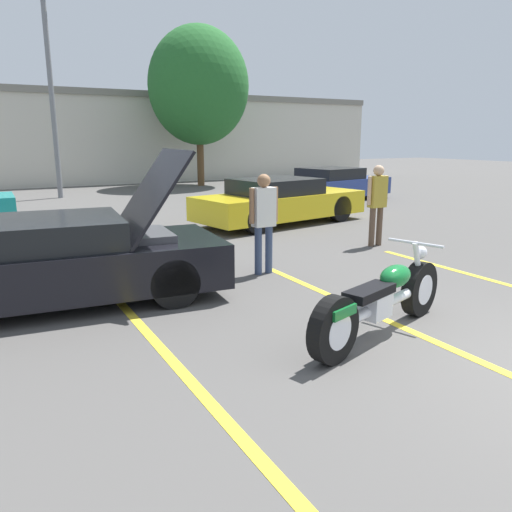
{
  "coord_description": "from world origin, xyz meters",
  "views": [
    {
      "loc": [
        -4.84,
        -2.03,
        2.19
      ],
      "look_at": [
        -2.01,
        3.08,
        0.8
      ],
      "focal_mm": 35.0,
      "sensor_mm": 36.0,
      "label": 1
    }
  ],
  "objects_px": {
    "light_pole": "(52,79)",
    "spectator_by_show_car": "(377,199)",
    "show_car_hood_open": "(63,260)",
    "spectator_near_motorcycle": "(264,216)",
    "tree_background": "(199,86)",
    "parked_car_mid_row": "(280,202)",
    "motorcycle": "(381,301)",
    "parked_car_right_row": "(332,184)"
  },
  "relations": [
    {
      "from": "spectator_by_show_car",
      "to": "tree_background",
      "type": "bearing_deg",
      "value": 81.63
    },
    {
      "from": "parked_car_right_row",
      "to": "spectator_near_motorcycle",
      "type": "xyz_separation_m",
      "value": [
        -7.19,
        -7.55,
        0.41
      ]
    },
    {
      "from": "light_pole",
      "to": "show_car_hood_open",
      "type": "relative_size",
      "value": 1.73
    },
    {
      "from": "parked_car_mid_row",
      "to": "parked_car_right_row",
      "type": "relative_size",
      "value": 1.06
    },
    {
      "from": "motorcycle",
      "to": "show_car_hood_open",
      "type": "height_order",
      "value": "show_car_hood_open"
    },
    {
      "from": "parked_car_mid_row",
      "to": "spectator_near_motorcycle",
      "type": "xyz_separation_m",
      "value": [
        -2.84,
        -4.11,
        0.39
      ]
    },
    {
      "from": "light_pole",
      "to": "spectator_near_motorcycle",
      "type": "relative_size",
      "value": 4.72
    },
    {
      "from": "motorcycle",
      "to": "spectator_by_show_car",
      "type": "height_order",
      "value": "spectator_by_show_car"
    },
    {
      "from": "light_pole",
      "to": "motorcycle",
      "type": "height_order",
      "value": "light_pole"
    },
    {
      "from": "light_pole",
      "to": "motorcycle",
      "type": "relative_size",
      "value": 3.09
    },
    {
      "from": "show_car_hood_open",
      "to": "parked_car_mid_row",
      "type": "xyz_separation_m",
      "value": [
        5.93,
        4.08,
        -0.01
      ]
    },
    {
      "from": "light_pole",
      "to": "tree_background",
      "type": "bearing_deg",
      "value": 17.35
    },
    {
      "from": "light_pole",
      "to": "spectator_near_motorcycle",
      "type": "xyz_separation_m",
      "value": [
        1.25,
        -13.03,
        -3.27
      ]
    },
    {
      "from": "spectator_near_motorcycle",
      "to": "parked_car_mid_row",
      "type": "bearing_deg",
      "value": 55.41
    },
    {
      "from": "motorcycle",
      "to": "parked_car_right_row",
      "type": "distance_m",
      "value": 12.84
    },
    {
      "from": "light_pole",
      "to": "spectator_near_motorcycle",
      "type": "distance_m",
      "value": 13.49
    },
    {
      "from": "parked_car_mid_row",
      "to": "spectator_near_motorcycle",
      "type": "distance_m",
      "value": 5.01
    },
    {
      "from": "tree_background",
      "to": "light_pole",
      "type": "bearing_deg",
      "value": -162.65
    },
    {
      "from": "motorcycle",
      "to": "spectator_near_motorcycle",
      "type": "relative_size",
      "value": 1.53
    },
    {
      "from": "motorcycle",
      "to": "spectator_near_motorcycle",
      "type": "bearing_deg",
      "value": 68.6
    },
    {
      "from": "show_car_hood_open",
      "to": "spectator_near_motorcycle",
      "type": "relative_size",
      "value": 2.72
    },
    {
      "from": "spectator_near_motorcycle",
      "to": "spectator_by_show_car",
      "type": "xyz_separation_m",
      "value": [
        3.12,
        0.78,
        0.02
      ]
    },
    {
      "from": "show_car_hood_open",
      "to": "parked_car_mid_row",
      "type": "height_order",
      "value": "show_car_hood_open"
    },
    {
      "from": "tree_background",
      "to": "show_car_hood_open",
      "type": "bearing_deg",
      "value": -118.97
    },
    {
      "from": "parked_car_right_row",
      "to": "parked_car_mid_row",
      "type": "bearing_deg",
      "value": -152.31
    },
    {
      "from": "motorcycle",
      "to": "show_car_hood_open",
      "type": "distance_m",
      "value": 4.18
    },
    {
      "from": "spectator_by_show_car",
      "to": "show_car_hood_open",
      "type": "bearing_deg",
      "value": -173.17
    },
    {
      "from": "motorcycle",
      "to": "parked_car_mid_row",
      "type": "relative_size",
      "value": 0.51
    },
    {
      "from": "parked_car_mid_row",
      "to": "spectator_by_show_car",
      "type": "height_order",
      "value": "spectator_by_show_car"
    },
    {
      "from": "light_pole",
      "to": "tree_background",
      "type": "relative_size",
      "value": 1.09
    },
    {
      "from": "show_car_hood_open",
      "to": "spectator_near_motorcycle",
      "type": "xyz_separation_m",
      "value": [
        3.09,
        -0.03,
        0.38
      ]
    },
    {
      "from": "parked_car_right_row",
      "to": "tree_background",
      "type": "bearing_deg",
      "value": 94.09
    },
    {
      "from": "light_pole",
      "to": "spectator_by_show_car",
      "type": "bearing_deg",
      "value": -70.37
    },
    {
      "from": "light_pole",
      "to": "parked_car_mid_row",
      "type": "relative_size",
      "value": 1.58
    },
    {
      "from": "parked_car_right_row",
      "to": "spectator_by_show_car",
      "type": "distance_m",
      "value": 7.91
    },
    {
      "from": "light_pole",
      "to": "parked_car_right_row",
      "type": "xyz_separation_m",
      "value": [
        8.44,
        -5.48,
        -3.67
      ]
    },
    {
      "from": "parked_car_right_row",
      "to": "spectator_near_motorcycle",
      "type": "height_order",
      "value": "spectator_near_motorcycle"
    },
    {
      "from": "parked_car_right_row",
      "to": "spectator_by_show_car",
      "type": "height_order",
      "value": "spectator_by_show_car"
    },
    {
      "from": "parked_car_right_row",
      "to": "spectator_near_motorcycle",
      "type": "relative_size",
      "value": 2.81
    },
    {
      "from": "tree_background",
      "to": "spectator_by_show_car",
      "type": "bearing_deg",
      "value": -98.37
    },
    {
      "from": "spectator_near_motorcycle",
      "to": "spectator_by_show_car",
      "type": "height_order",
      "value": "spectator_by_show_car"
    },
    {
      "from": "light_pole",
      "to": "show_car_hood_open",
      "type": "height_order",
      "value": "light_pole"
    }
  ]
}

